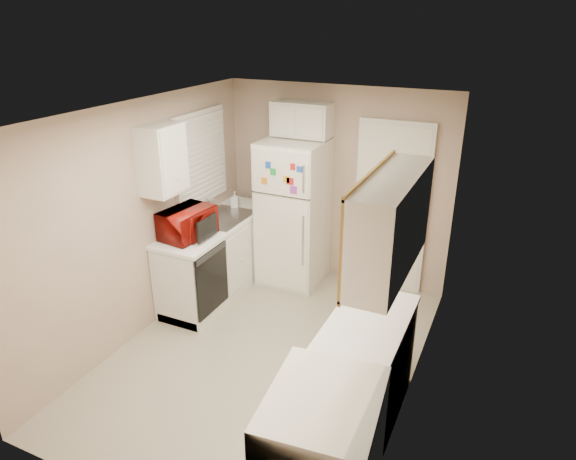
% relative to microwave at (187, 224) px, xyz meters
% --- Properties ---
extents(floor, '(3.80, 3.80, 0.00)m').
position_rel_microwave_xyz_m(floor, '(1.15, -0.41, -1.05)').
color(floor, '#B6AE96').
rests_on(floor, ground).
extents(ceiling, '(3.80, 3.80, 0.00)m').
position_rel_microwave_xyz_m(ceiling, '(1.15, -0.41, 1.35)').
color(ceiling, white).
rests_on(ceiling, floor).
extents(wall_left, '(3.80, 3.80, 0.00)m').
position_rel_microwave_xyz_m(wall_left, '(-0.25, -0.41, 0.15)').
color(wall_left, tan).
rests_on(wall_left, floor).
extents(wall_right, '(3.80, 3.80, 0.00)m').
position_rel_microwave_xyz_m(wall_right, '(2.55, -0.41, 0.15)').
color(wall_right, tan).
rests_on(wall_right, floor).
extents(wall_back, '(2.80, 2.80, 0.00)m').
position_rel_microwave_xyz_m(wall_back, '(1.15, 1.49, 0.15)').
color(wall_back, tan).
rests_on(wall_back, floor).
extents(wall_front, '(2.80, 2.80, 0.00)m').
position_rel_microwave_xyz_m(wall_front, '(1.15, -2.31, 0.15)').
color(wall_front, tan).
rests_on(wall_front, floor).
extents(left_counter, '(0.60, 1.80, 0.90)m').
position_rel_microwave_xyz_m(left_counter, '(0.05, 0.49, -0.60)').
color(left_counter, silver).
rests_on(left_counter, floor).
extents(dishwasher, '(0.03, 0.58, 0.72)m').
position_rel_microwave_xyz_m(dishwasher, '(0.34, -0.11, -0.56)').
color(dishwasher, black).
rests_on(dishwasher, floor).
extents(sink, '(0.54, 0.74, 0.16)m').
position_rel_microwave_xyz_m(sink, '(0.05, 0.64, -0.19)').
color(sink, gray).
rests_on(sink, left_counter).
extents(microwave, '(0.61, 0.39, 0.38)m').
position_rel_microwave_xyz_m(microwave, '(0.00, 0.00, 0.00)').
color(microwave, maroon).
rests_on(microwave, left_counter).
extents(soap_bottle, '(0.11, 0.12, 0.21)m').
position_rel_microwave_xyz_m(soap_bottle, '(0.00, 1.01, -0.05)').
color(soap_bottle, white).
rests_on(soap_bottle, left_counter).
extents(window_blinds, '(0.10, 0.98, 1.08)m').
position_rel_microwave_xyz_m(window_blinds, '(-0.21, 0.64, 0.55)').
color(window_blinds, silver).
rests_on(window_blinds, wall_left).
extents(upper_cabinet_left, '(0.30, 0.45, 0.70)m').
position_rel_microwave_xyz_m(upper_cabinet_left, '(-0.10, -0.19, 0.75)').
color(upper_cabinet_left, silver).
rests_on(upper_cabinet_left, wall_left).
extents(refrigerator, '(0.74, 0.72, 1.79)m').
position_rel_microwave_xyz_m(refrigerator, '(0.73, 1.15, -0.16)').
color(refrigerator, white).
rests_on(refrigerator, floor).
extents(cabinet_over_fridge, '(0.70, 0.30, 0.40)m').
position_rel_microwave_xyz_m(cabinet_over_fridge, '(0.75, 1.34, 0.95)').
color(cabinet_over_fridge, silver).
rests_on(cabinet_over_fridge, wall_back).
extents(interior_door, '(0.86, 0.06, 2.08)m').
position_rel_microwave_xyz_m(interior_door, '(1.85, 1.45, -0.03)').
color(interior_door, white).
rests_on(interior_door, floor).
extents(right_counter, '(0.60, 2.00, 0.90)m').
position_rel_microwave_xyz_m(right_counter, '(2.25, -1.21, -0.60)').
color(right_counter, silver).
rests_on(right_counter, floor).
extents(stove, '(0.76, 0.90, 1.02)m').
position_rel_microwave_xyz_m(stove, '(2.29, -1.86, -0.54)').
color(stove, white).
rests_on(stove, floor).
extents(upper_cabinet_right, '(0.30, 1.20, 0.70)m').
position_rel_microwave_xyz_m(upper_cabinet_right, '(2.40, -0.91, 0.75)').
color(upper_cabinet_right, silver).
rests_on(upper_cabinet_right, wall_right).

